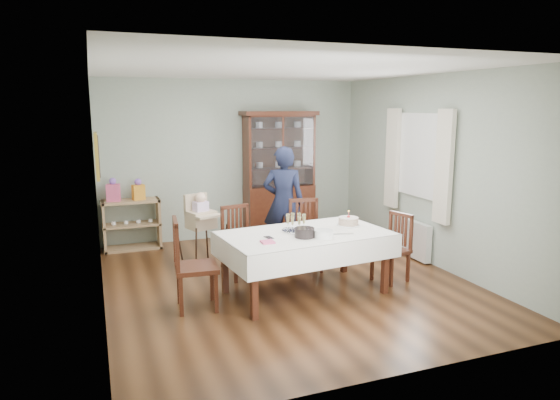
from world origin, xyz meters
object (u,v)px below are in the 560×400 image
sideboard (132,225)px  birthday_cake (348,222)px  chair_far_right (306,249)px  high_chair (202,238)px  champagne_tray (296,226)px  chair_far_left (241,256)px  chair_end_left (195,282)px  china_cabinet (279,173)px  chair_end_right (391,261)px  gift_bag_orange (138,190)px  gift_bag_pink (113,191)px  woman (284,203)px  dining_table (305,263)px

sideboard → birthday_cake: birthday_cake is taller
chair_far_right → birthday_cake: bearing=-57.0°
high_chair → champagne_tray: (0.88, -1.36, 0.41)m
chair_far_left → chair_end_left: (-0.79, -0.85, 0.03)m
china_cabinet → birthday_cake: (-0.02, -2.57, -0.31)m
china_cabinet → chair_end_left: (-2.03, -2.71, -0.81)m
sideboard → chair_far_left: size_ratio=0.95×
chair_end_right → gift_bag_orange: (-2.93, 2.71, 0.69)m
china_cabinet → birthday_cake: 2.59m
chair_far_right → gift_bag_orange: (-2.07, 1.88, 0.66)m
china_cabinet → champagne_tray: (-0.76, -2.61, -0.30)m
chair_end_left → chair_end_right: 2.58m
gift_bag_pink → sideboard: bearing=4.5°
high_chair → gift_bag_orange: gift_bag_orange is taller
woman → birthday_cake: (0.38, -1.31, -0.03)m
china_cabinet → birthday_cake: china_cabinet is taller
high_chair → birthday_cake: bearing=-58.9°
chair_far_left → birthday_cake: size_ratio=3.26×
champagne_tray → birthday_cake: size_ratio=1.19×
chair_far_left → woman: bearing=24.8°
china_cabinet → champagne_tray: bearing=-106.2°
china_cabinet → gift_bag_pink: (-2.75, 0.00, -0.16)m
sideboard → chair_far_right: (2.20, -1.90, -0.11)m
birthday_cake → china_cabinet: bearing=89.5°
sideboard → chair_end_left: size_ratio=0.87×
chair_end_left → woman: woman is taller
chair_far_left → high_chair: bearing=113.4°
china_cabinet → woman: china_cabinet is taller
chair_far_right → chair_end_right: (0.85, -0.83, -0.03)m
chair_far_left → high_chair: 0.74m
chair_far_right → birthday_cake: chair_far_right is taller
chair_end_right → champagne_tray: champagne_tray is taller
chair_end_left → chair_end_right: size_ratio=1.17×
dining_table → chair_end_right: size_ratio=2.38×
high_chair → gift_bag_pink: gift_bag_pink is taller
high_chair → china_cabinet: bearing=17.5°
woman → birthday_cake: woman is taller
dining_table → sideboard: sideboard is taller
chair_end_left → high_chair: (0.38, 1.46, 0.11)m
china_cabinet → chair_far_left: (-1.24, -1.86, -0.84)m
champagne_tray → chair_end_right: bearing=-4.2°
chair_end_left → chair_end_right: chair_end_left is taller
chair_far_left → chair_far_right: chair_far_right is taller
dining_table → gift_bag_pink: size_ratio=5.72×
chair_far_left → high_chair: high_chair is taller
chair_end_left → champagne_tray: (1.27, 0.10, 0.52)m
chair_far_right → champagne_tray: 1.02m
sideboard → gift_bag_orange: size_ratio=2.66×
woman → sideboard: bearing=-7.3°
sideboard → champagne_tray: (1.74, -2.64, 0.43)m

